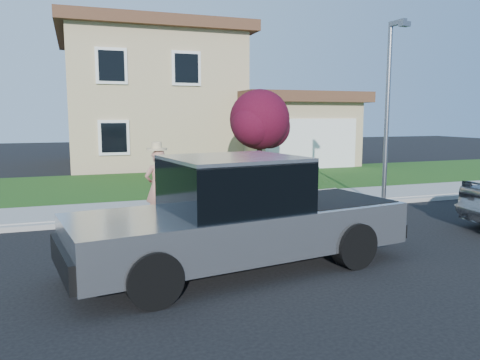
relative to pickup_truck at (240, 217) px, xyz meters
name	(u,v)px	position (x,y,z in m)	size (l,w,h in m)	color
ground	(282,244)	(1.27, 1.11, -0.87)	(80.00, 80.00, 0.00)	black
curb	(270,210)	(2.27, 4.01, -0.81)	(40.00, 0.20, 0.12)	gray
sidewalk	(255,202)	(2.27, 5.11, -0.80)	(40.00, 2.00, 0.15)	gray
lawn	(212,182)	(2.27, 9.61, -0.82)	(40.00, 7.00, 0.10)	#174313
house	(176,103)	(2.59, 17.49, 2.29)	(14.00, 11.30, 6.85)	tan
pickup_truck	(240,217)	(0.00, 0.00, 0.00)	(5.92, 2.76, 1.87)	black
woman	(158,185)	(-0.73, 3.71, 0.04)	(0.74, 0.60, 1.92)	tan
ornamental_tree	(260,122)	(4.07, 9.21, 1.41)	(2.48, 2.24, 3.41)	black
trash_bin	(303,184)	(3.32, 4.23, -0.21)	(0.69, 0.78, 1.02)	#0F3815
street_lamp	(389,106)	(5.19, 3.13, 1.91)	(0.25, 0.64, 4.88)	slate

